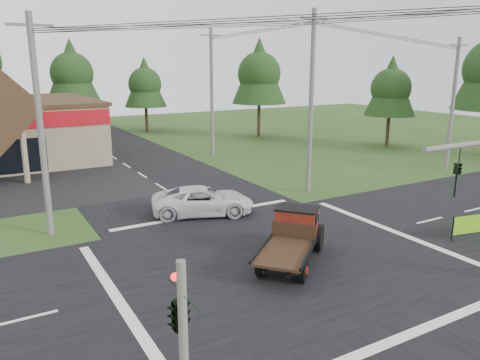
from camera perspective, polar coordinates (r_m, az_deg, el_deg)
ground at (r=20.67m, az=4.40°, el=-9.49°), size 120.00×120.00×0.00m
road_ns at (r=20.66m, az=4.40°, el=-9.46°), size 12.00×120.00×0.02m
road_ew at (r=20.66m, az=4.40°, el=-9.46°), size 120.00×12.00×0.02m
traffic_signal_corner at (r=10.06m, az=-7.48°, el=-13.94°), size 0.53×2.48×4.40m
utility_pole_nw at (r=23.92m, az=-23.18°, el=6.07°), size 2.00×0.30×10.50m
utility_pole_ne at (r=30.25m, az=8.66°, el=9.41°), size 2.00×0.30×11.50m
utility_pole_far at (r=40.51m, az=24.51°, el=8.52°), size 2.00×0.30×10.20m
utility_pole_n at (r=42.10m, az=-3.46°, el=10.58°), size 2.00×0.30×11.20m
tree_row_d at (r=58.60m, az=-19.84°, el=12.35°), size 6.16×6.16×11.11m
tree_row_e at (r=58.72m, az=-11.53°, el=11.57°), size 5.04×5.04×9.09m
tree_side_ne at (r=53.93m, az=2.36°, el=13.07°), size 6.16×6.16×11.11m
tree_side_e_near at (r=49.87m, az=17.94°, el=10.81°), size 5.04×5.04×9.09m
antique_flatbed_truck at (r=19.81m, az=6.24°, el=-7.16°), size 5.29×4.97×2.20m
white_pickup at (r=26.21m, az=-4.54°, el=-2.53°), size 6.20×4.46×1.57m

